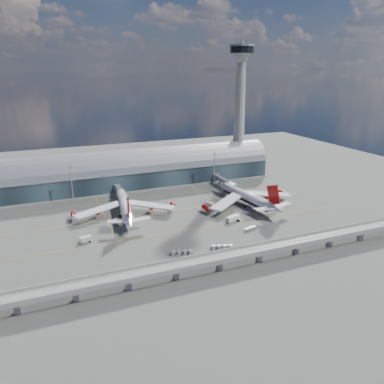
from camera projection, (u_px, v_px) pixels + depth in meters
name	position (u px, v px, depth m)	size (l,w,h in m)	color
ground	(176.00, 224.00, 210.59)	(500.00, 500.00, 0.00)	#474744
taxi_lines	(164.00, 211.00, 230.01)	(200.00, 80.12, 0.01)	gold
terminal	(140.00, 171.00, 275.60)	(200.00, 30.00, 28.00)	#1E2932
control_tower	(240.00, 110.00, 298.15)	(19.00, 19.00, 103.00)	gray
guideway	(220.00, 259.00, 160.59)	(220.00, 8.50, 7.20)	gray
floodlight_mast_left	(72.00, 184.00, 236.63)	(3.00, 0.70, 25.70)	gray
floodlight_mast_right	(214.00, 169.00, 272.74)	(3.00, 0.70, 25.70)	gray
airliner_left	(125.00, 206.00, 220.79)	(61.72, 64.92, 19.78)	white
airliner_right	(247.00, 197.00, 237.67)	(63.08, 65.96, 20.92)	white
jet_bridge_left	(120.00, 192.00, 248.49)	(4.40, 28.00, 7.25)	gray
jet_bridge_right	(223.00, 181.00, 274.08)	(4.40, 32.00, 7.25)	gray
service_truck_0	(118.00, 222.00, 209.01)	(3.90, 6.92, 2.73)	silver
service_truck_1	(86.00, 239.00, 187.49)	(5.55, 3.12, 3.08)	silver
service_truck_2	(233.00, 219.00, 213.42)	(9.12, 5.38, 3.19)	silver
service_truck_3	(223.00, 202.00, 241.35)	(4.59, 5.43, 2.52)	silver
service_truck_4	(228.00, 199.00, 246.14)	(4.00, 5.44, 2.87)	silver
service_truck_5	(209.00, 205.00, 235.72)	(4.66, 6.97, 3.15)	silver
cargo_train_0	(182.00, 252.00, 175.45)	(10.79, 4.26, 1.78)	gray
cargo_train_1	(222.00, 247.00, 180.73)	(10.77, 4.85, 1.79)	gray
cargo_train_2	(250.00, 229.00, 201.46)	(7.71, 3.51, 1.69)	gray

